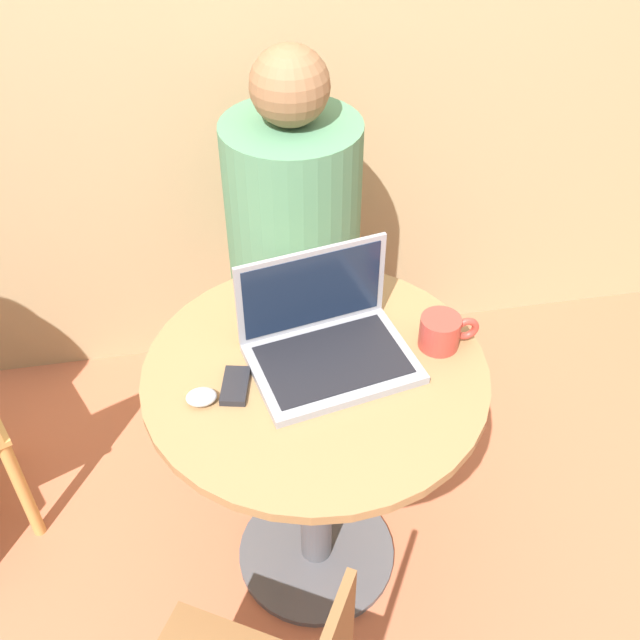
# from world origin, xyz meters

# --- Properties ---
(ground_plane) EXTENTS (12.00, 12.00, 0.00)m
(ground_plane) POSITION_xyz_m (0.00, 0.00, 0.00)
(ground_plane) COLOR #B26042
(round_table) EXTENTS (0.79, 0.79, 0.77)m
(round_table) POSITION_xyz_m (0.00, 0.00, 0.55)
(round_table) COLOR #4C4C51
(round_table) RESTS_ON ground_plane
(laptop) EXTENTS (0.40, 0.33, 0.24)m
(laptop) POSITION_xyz_m (0.03, 0.04, 0.82)
(laptop) COLOR gray
(laptop) RESTS_ON round_table
(cell_phone) EXTENTS (0.08, 0.12, 0.02)m
(cell_phone) POSITION_xyz_m (-0.18, -0.03, 0.78)
(cell_phone) COLOR black
(cell_phone) RESTS_ON round_table
(computer_mouse) EXTENTS (0.07, 0.05, 0.03)m
(computer_mouse) POSITION_xyz_m (-0.26, -0.06, 0.78)
(computer_mouse) COLOR #B2B2B7
(computer_mouse) RESTS_ON round_table
(coffee_cup) EXTENTS (0.14, 0.09, 0.08)m
(coffee_cup) POSITION_xyz_m (0.30, 0.03, 0.81)
(coffee_cup) COLOR #B2382D
(coffee_cup) RESTS_ON round_table
(person_seated) EXTENTS (0.40, 0.61, 1.27)m
(person_seated) POSITION_xyz_m (0.05, 0.68, 0.52)
(person_seated) COLOR brown
(person_seated) RESTS_ON ground_plane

